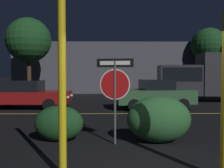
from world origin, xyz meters
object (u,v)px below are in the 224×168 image
object	(u,v)px
yellow_pole_left	(62,84)
hedge_bush_1	(59,123)
hedge_bush_2	(159,119)
passing_car_2	(154,94)
stop_sign	(115,84)
tree_1	(209,46)
tree_0	(29,41)
passing_car_1	(26,95)
delivery_truck	(213,76)

from	to	relation	value
yellow_pole_left	hedge_bush_1	size ratio (longest dim) A/B	2.51
hedge_bush_1	hedge_bush_2	xyz separation A→B (m)	(2.64, -0.14, 0.13)
hedge_bush_2	passing_car_2	size ratio (longest dim) A/B	0.41
stop_sign	passing_car_2	xyz separation A→B (m)	(2.19, 6.47, -0.80)
hedge_bush_1	tree_1	xyz separation A→B (m)	(10.06, 15.25, 3.80)
tree_0	hedge_bush_1	bearing A→B (deg)	-69.06
stop_sign	hedge_bush_1	world-z (taller)	stop_sign
tree_0	tree_1	xyz separation A→B (m)	(14.84, 2.77, -0.05)
stop_sign	hedge_bush_1	bearing A→B (deg)	-178.20
yellow_pole_left	tree_0	distance (m)	15.95
yellow_pole_left	passing_car_1	bearing A→B (deg)	111.97
delivery_truck	tree_1	size ratio (longest dim) A/B	1.24
hedge_bush_1	tree_0	world-z (taller)	tree_0
hedge_bush_2	tree_1	distance (m)	17.48
passing_car_2	delivery_truck	xyz separation A→B (m)	(4.58, 3.67, 0.90)
passing_car_2	tree_0	size ratio (longest dim) A/B	0.68
hedge_bush_1	passing_car_2	bearing A→B (deg)	59.22
tree_0	passing_car_1	bearing A→B (deg)	-73.58
hedge_bush_1	delivery_truck	distance (m)	12.90
passing_car_1	tree_0	size ratio (longest dim) A/B	0.75
yellow_pole_left	tree_0	bearing A→B (deg)	109.72
hedge_bush_2	passing_car_1	size ratio (longest dim) A/B	0.37
hedge_bush_2	hedge_bush_1	bearing A→B (deg)	176.90
hedge_bush_1	delivery_truck	size ratio (longest dim) A/B	0.18
stop_sign	yellow_pole_left	world-z (taller)	yellow_pole_left
passing_car_2	hedge_bush_1	bearing A→B (deg)	143.94
yellow_pole_left	hedge_bush_2	distance (m)	3.20
yellow_pole_left	tree_1	bearing A→B (deg)	61.52
hedge_bush_2	tree_0	distance (m)	15.10
passing_car_2	tree_1	xyz separation A→B (m)	(6.39, 9.07, 3.53)
passing_car_2	delivery_truck	world-z (taller)	delivery_truck
stop_sign	passing_car_1	size ratio (longest dim) A/B	0.48
yellow_pole_left	hedge_bush_1	xyz separation A→B (m)	(-0.53, 2.33, -1.15)
hedge_bush_1	passing_car_1	world-z (taller)	passing_car_1
yellow_pole_left	hedge_bush_1	bearing A→B (deg)	102.90
stop_sign	yellow_pole_left	xyz separation A→B (m)	(-0.95, -2.03, 0.08)
passing_car_2	tree_1	world-z (taller)	tree_1
yellow_pole_left	hedge_bush_2	size ratio (longest dim) A/B	1.95
passing_car_1	tree_0	bearing A→B (deg)	-162.57
yellow_pole_left	passing_car_1	world-z (taller)	yellow_pole_left
hedge_bush_2	tree_1	size ratio (longest dim) A/B	0.29
stop_sign	tree_0	bearing A→B (deg)	129.06
stop_sign	delivery_truck	xyz separation A→B (m)	(6.77, 10.13, 0.10)
passing_car_1	tree_0	world-z (taller)	tree_0
delivery_truck	tree_0	xyz separation A→B (m)	(-13.03, 2.63, 2.69)
stop_sign	tree_0	world-z (taller)	tree_0
passing_car_1	yellow_pole_left	bearing A→B (deg)	22.97
hedge_bush_2	passing_car_1	xyz separation A→B (m)	(-5.61, 6.50, 0.11)
passing_car_1	hedge_bush_1	bearing A→B (deg)	26.05
tree_0	stop_sign	bearing A→B (deg)	-63.88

